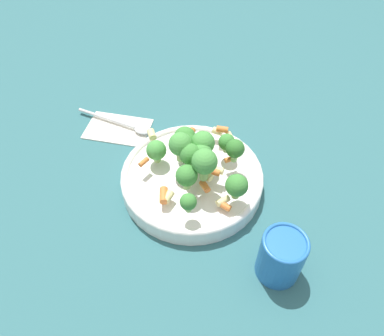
# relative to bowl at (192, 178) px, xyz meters

# --- Properties ---
(ground_plane) EXTENTS (3.00, 3.00, 0.00)m
(ground_plane) POSITION_rel_bowl_xyz_m (0.00, 0.00, -0.02)
(ground_plane) COLOR #2D6066
(bowl) EXTENTS (0.27, 0.27, 0.04)m
(bowl) POSITION_rel_bowl_xyz_m (0.00, 0.00, 0.00)
(bowl) COLOR white
(bowl) RESTS_ON ground_plane
(pasta_salad) EXTENTS (0.23, 0.22, 0.09)m
(pasta_salad) POSITION_rel_bowl_xyz_m (-0.01, -0.00, 0.07)
(pasta_salad) COLOR #8CB766
(pasta_salad) RESTS_ON bowl
(cup) EXTENTS (0.07, 0.07, 0.09)m
(cup) POSITION_rel_bowl_xyz_m (-0.20, 0.11, 0.03)
(cup) COLOR #2366B2
(cup) RESTS_ON ground_plane
(napkin) EXTENTS (0.16, 0.12, 0.01)m
(napkin) POSITION_rel_bowl_xyz_m (0.22, -0.08, -0.02)
(napkin) COLOR white
(napkin) RESTS_ON ground_plane
(spoon) EXTENTS (0.19, 0.03, 0.01)m
(spoon) POSITION_rel_bowl_xyz_m (0.20, -0.09, -0.01)
(spoon) COLOR silver
(spoon) RESTS_ON napkin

